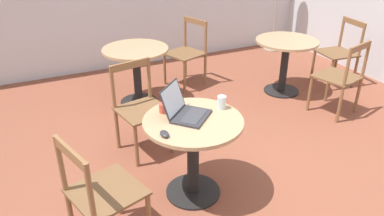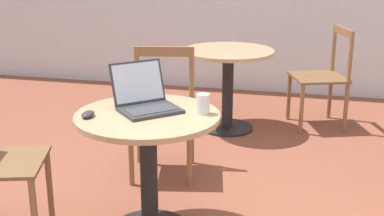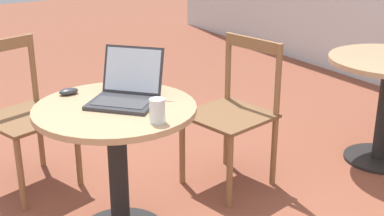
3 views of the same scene
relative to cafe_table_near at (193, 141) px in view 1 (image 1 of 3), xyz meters
The scene contains 13 objects.
ground_plane 0.57m from the cafe_table_near, ahead, with size 16.00×16.00×0.00m, color brown.
cafe_table_near is the anchor object (origin of this frame).
cafe_table_mid 2.37m from the cafe_table_near, 34.82° to the left, with size 0.78×0.78×0.71m.
cafe_table_far 1.86m from the cafe_table_near, 86.33° to the left, with size 0.78×0.78×0.71m.
chair_near_back 0.85m from the cafe_table_near, 101.21° to the left, with size 0.52×0.52×0.88m.
chair_near_left 0.84m from the cafe_table_near, 163.06° to the right, with size 0.55×0.55×0.88m.
chair_mid_right 3.06m from the cafe_table_near, 24.45° to the left, with size 0.49×0.49×0.88m.
chair_mid_front 2.23m from the cafe_table_near, 15.52° to the left, with size 0.54×0.54×0.88m.
chair_far_right 2.33m from the cafe_table_near, 66.70° to the left, with size 0.57×0.57×0.88m.
laptop 0.25m from the cafe_table_near, 112.66° to the left, with size 0.44×0.44×0.24m.
mouse 0.37m from the cafe_table_near, 156.32° to the right, with size 0.06×0.10×0.03m.
mug 0.35m from the cafe_table_near, 126.18° to the left, with size 0.11×0.08×0.08m.
drinking_glass 0.39m from the cafe_table_near, 14.33° to the left, with size 0.07×0.07×0.11m.
Camera 1 is at (-1.29, -2.23, 2.11)m, focal length 35.00 mm.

